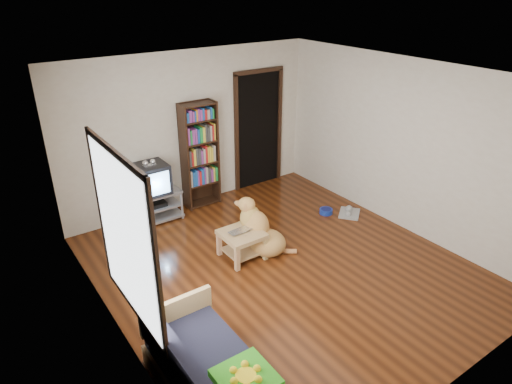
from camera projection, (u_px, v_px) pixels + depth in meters
ground at (283, 267)px, 6.26m from camera, size 5.00×5.00×0.00m
ceiling at (288, 76)px, 5.14m from camera, size 5.00×5.00×0.00m
wall_back at (191, 131)px, 7.54m from camera, size 4.50×0.00×4.50m
wall_front at (469, 280)px, 3.85m from camera, size 4.50×0.00×4.50m
wall_left at (108, 234)px, 4.53m from camera, size 0.00×5.00×5.00m
wall_right at (402, 146)px, 6.86m from camera, size 0.00×5.00×5.00m
green_cushion at (246, 382)px, 3.88m from camera, size 0.48×0.48×0.16m
laptop at (243, 232)px, 6.29m from camera, size 0.37×0.25×0.03m
dog_bowl at (326, 211)px, 7.66m from camera, size 0.22×0.22×0.08m
grey_rag at (349, 213)px, 7.64m from camera, size 0.51×0.50×0.03m
window at (125, 238)px, 4.08m from camera, size 0.03×1.46×1.70m
doorway at (258, 127)px, 8.31m from camera, size 1.03×0.05×2.19m
tv_stand at (153, 206)px, 7.33m from camera, size 0.90×0.45×0.50m
crt_tv at (149, 178)px, 7.15m from camera, size 0.55×0.52×0.58m
bookshelf at (199, 150)px, 7.58m from camera, size 0.60×0.30×1.80m
sofa at (215, 384)px, 4.15m from camera, size 0.80×1.80×0.80m
coffee_table at (242, 240)px, 6.37m from camera, size 0.55×0.55×0.40m
dog at (259, 232)px, 6.55m from camera, size 0.68×0.90×0.81m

